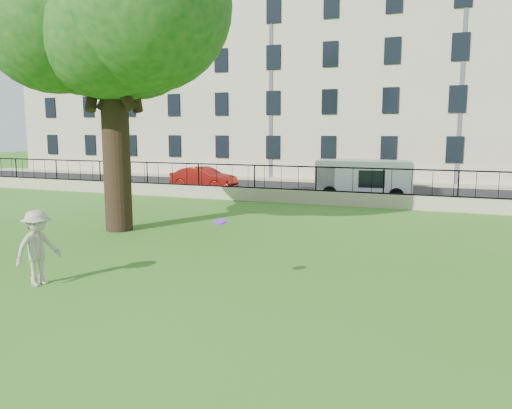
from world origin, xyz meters
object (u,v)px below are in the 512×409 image
at_px(man, 38,248).
at_px(white_van, 363,180).
at_px(red_sedan, 204,178).
at_px(frisbee, 220,222).

xyz_separation_m(man, white_van, (4.25, 16.35, 0.13)).
height_order(red_sedan, white_van, white_van).
height_order(frisbee, white_van, white_van).
relative_size(man, red_sedan, 0.43).
distance_m(man, white_van, 16.89).
bearing_deg(frisbee, red_sedan, 118.48).
bearing_deg(man, white_van, -4.80).
bearing_deg(frisbee, white_van, 88.32).
relative_size(frisbee, red_sedan, 0.07).
distance_m(man, red_sedan, 18.05).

